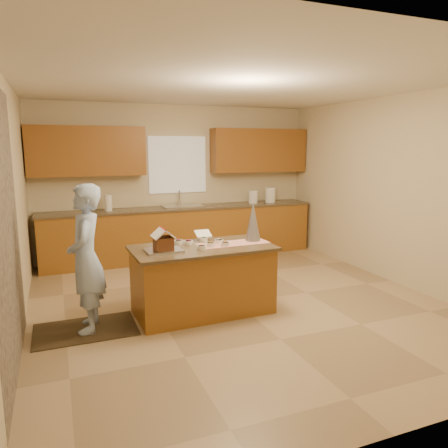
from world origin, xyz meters
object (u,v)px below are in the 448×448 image
Objects in this scene: island_base at (203,281)px; gingerbread_house at (163,241)px; tinsel_tree at (253,222)px; boy at (86,258)px.

gingerbread_house is at bearing -174.81° from island_base.
island_base is at bearing 6.79° from gingerbread_house.
island_base is at bearing -174.73° from tinsel_tree.
island_base is 6.26× the size of gingerbread_house.
boy is 6.25× the size of gingerbread_house.
island_base is at bearing 100.59° from boy.
boy is at bearing -177.33° from tinsel_tree.
gingerbread_house is (0.83, -0.03, 0.12)m from boy.
tinsel_tree is at bearing 101.95° from boy.
tinsel_tree is 2.02m from boy.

